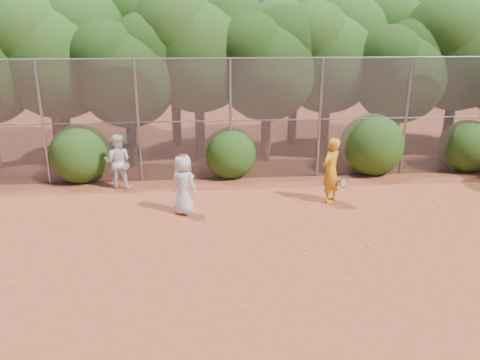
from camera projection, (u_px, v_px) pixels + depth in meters
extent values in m
plane|color=#9D4023|center=(295.00, 261.00, 10.44)|extent=(80.00, 80.00, 0.00)
cylinder|color=gray|center=(43.00, 124.00, 14.88)|extent=(0.09, 0.09, 4.00)
cylinder|color=gray|center=(138.00, 122.00, 15.13)|extent=(0.09, 0.09, 4.00)
cylinder|color=gray|center=(230.00, 121.00, 15.39)|extent=(0.09, 0.09, 4.00)
cylinder|color=gray|center=(320.00, 119.00, 15.64)|extent=(0.09, 0.09, 4.00)
cylinder|color=gray|center=(406.00, 118.00, 15.90)|extent=(0.09, 0.09, 4.00)
cylinder|color=gray|center=(261.00, 58.00, 14.84)|extent=(20.00, 0.05, 0.05)
cylinder|color=gray|center=(261.00, 120.00, 15.47)|extent=(20.00, 0.04, 0.04)
cube|color=slate|center=(261.00, 120.00, 15.47)|extent=(20.00, 0.02, 4.00)
sphere|color=black|center=(3.00, 41.00, 16.20)|extent=(3.05, 3.05, 3.05)
cylinder|color=black|center=(66.00, 130.00, 17.48)|extent=(0.38, 0.38, 2.52)
sphere|color=#1F4411|center=(58.00, 62.00, 16.70)|extent=(4.03, 4.03, 4.03)
sphere|color=#1F4411|center=(81.00, 32.00, 16.83)|extent=(3.23, 3.23, 3.23)
sphere|color=#1F4411|center=(32.00, 39.00, 16.09)|extent=(3.02, 3.02, 3.02)
cylinder|color=black|center=(132.00, 138.00, 17.08)|extent=(0.36, 0.36, 2.17)
sphere|color=black|center=(127.00, 78.00, 16.41)|extent=(3.47, 3.47, 3.47)
sphere|color=black|center=(147.00, 52.00, 16.52)|extent=(2.78, 2.78, 2.78)
sphere|color=black|center=(107.00, 59.00, 15.89)|extent=(2.60, 2.60, 2.60)
cylinder|color=black|center=(200.00, 124.00, 18.16)|extent=(0.39, 0.39, 2.66)
sphere|color=#1F4411|center=(198.00, 55.00, 17.34)|extent=(4.26, 4.26, 4.26)
sphere|color=#1F4411|center=(220.00, 25.00, 17.48)|extent=(3.40, 3.40, 3.40)
sphere|color=#1F4411|center=(176.00, 31.00, 16.70)|extent=(3.19, 3.19, 3.19)
cylinder|color=black|center=(266.00, 131.00, 17.87)|extent=(0.37, 0.37, 2.27)
sphere|color=black|center=(267.00, 72.00, 17.16)|extent=(3.64, 3.64, 3.64)
sphere|color=black|center=(285.00, 45.00, 17.28)|extent=(2.91, 2.91, 2.91)
sphere|color=black|center=(250.00, 52.00, 16.62)|extent=(2.73, 2.73, 2.73)
cylinder|color=black|center=(324.00, 124.00, 18.81)|extent=(0.38, 0.38, 2.45)
sphere|color=#1F4411|center=(328.00, 62.00, 18.05)|extent=(3.92, 3.92, 3.92)
sphere|color=#1F4411|center=(346.00, 35.00, 18.18)|extent=(3.14, 3.14, 3.14)
sphere|color=#1F4411|center=(313.00, 41.00, 17.47)|extent=(2.94, 2.94, 2.94)
cylinder|color=black|center=(394.00, 132.00, 18.13)|extent=(0.36, 0.36, 2.10)
sphere|color=black|center=(400.00, 78.00, 17.48)|extent=(3.36, 3.36, 3.36)
sphere|color=black|center=(416.00, 54.00, 17.59)|extent=(2.69, 2.69, 2.69)
sphere|color=black|center=(389.00, 60.00, 16.98)|extent=(2.52, 2.52, 2.52)
cylinder|color=black|center=(449.00, 122.00, 18.83)|extent=(0.39, 0.39, 2.59)
sphere|color=#1F4411|center=(458.00, 57.00, 18.03)|extent=(4.14, 4.14, 4.14)
sphere|color=#1F4411|center=(476.00, 28.00, 18.17)|extent=(3.32, 3.32, 3.32)
sphere|color=#1F4411|center=(447.00, 34.00, 17.42)|extent=(3.11, 3.11, 3.11)
cylinder|color=black|center=(56.00, 118.00, 19.55)|extent=(0.39, 0.39, 2.62)
sphere|color=#1F4411|center=(48.00, 54.00, 18.73)|extent=(4.20, 4.20, 4.20)
sphere|color=#1F4411|center=(69.00, 26.00, 18.87)|extent=(3.36, 3.36, 3.36)
sphere|color=#1F4411|center=(23.00, 32.00, 18.11)|extent=(3.15, 3.15, 3.15)
cylinder|color=black|center=(176.00, 113.00, 20.13)|extent=(0.40, 0.40, 2.80)
sphere|color=#1F4411|center=(173.00, 47.00, 19.27)|extent=(4.48, 4.48, 4.48)
sphere|color=#1F4411|center=(194.00, 18.00, 19.41)|extent=(3.58, 3.58, 3.58)
sphere|color=#1F4411|center=(152.00, 24.00, 18.60)|extent=(3.36, 3.36, 3.36)
cylinder|color=black|center=(292.00, 116.00, 20.23)|extent=(0.38, 0.38, 2.52)
sphere|color=#1F4411|center=(294.00, 57.00, 19.45)|extent=(4.03, 4.03, 4.03)
sphere|color=#1F4411|center=(312.00, 31.00, 19.58)|extent=(3.23, 3.23, 3.23)
sphere|color=#1F4411|center=(279.00, 37.00, 18.84)|extent=(3.02, 3.02, 3.02)
cylinder|color=black|center=(388.00, 109.00, 21.14)|extent=(0.40, 0.40, 2.73)
sphere|color=#1F4411|center=(394.00, 48.00, 20.30)|extent=(4.37, 4.37, 4.37)
sphere|color=#1F4411|center=(412.00, 22.00, 20.44)|extent=(3.49, 3.49, 3.49)
sphere|color=#1F4411|center=(382.00, 27.00, 19.65)|extent=(3.28, 3.28, 3.28)
sphere|color=#1F4411|center=(80.00, 151.00, 15.56)|extent=(2.00, 2.00, 2.00)
sphere|color=#1F4411|center=(230.00, 151.00, 16.02)|extent=(1.80, 1.80, 1.80)
sphere|color=#1F4411|center=(372.00, 142.00, 16.38)|extent=(2.20, 2.20, 2.20)
sphere|color=#1F4411|center=(467.00, 144.00, 16.73)|extent=(1.90, 1.90, 1.90)
imported|color=orange|center=(331.00, 171.00, 13.60)|extent=(0.84, 0.81, 1.94)
torus|color=black|center=(344.00, 183.00, 13.55)|extent=(0.29, 0.20, 0.30)
cylinder|color=black|center=(338.00, 182.00, 13.72)|extent=(0.17, 0.26, 0.06)
imported|color=silver|center=(184.00, 185.00, 12.81)|extent=(0.98, 0.93, 1.68)
ellipsoid|color=red|center=(182.00, 156.00, 12.55)|extent=(0.22, 0.22, 0.13)
sphere|color=#D7F12B|center=(194.00, 186.00, 12.64)|extent=(0.07, 0.07, 0.07)
imported|color=white|center=(118.00, 161.00, 14.87)|extent=(0.90, 0.73, 1.75)
torus|color=black|center=(126.00, 166.00, 14.63)|extent=(0.34, 0.26, 0.29)
cylinder|color=black|center=(130.00, 167.00, 14.84)|extent=(0.14, 0.26, 0.15)
sphere|color=#D7F12B|center=(353.00, 219.00, 12.57)|extent=(0.07, 0.07, 0.07)
sphere|color=#D7F12B|center=(329.00, 198.00, 14.12)|extent=(0.07, 0.07, 0.07)
sphere|color=#D7F12B|center=(369.00, 246.00, 11.06)|extent=(0.07, 0.07, 0.07)
sphere|color=#D7F12B|center=(306.00, 255.00, 10.64)|extent=(0.07, 0.07, 0.07)
sphere|color=#D7F12B|center=(434.00, 200.00, 13.94)|extent=(0.07, 0.07, 0.07)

